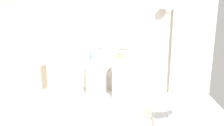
% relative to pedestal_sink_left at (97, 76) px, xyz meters
% --- Properties ---
extents(ground_plane, '(4.80, 3.60, 0.04)m').
position_rel_pedestal_sink_left_xyz_m(ground_plane, '(0.30, -1.23, -0.50)').
color(ground_plane, silver).
extents(rear_partition, '(4.80, 0.10, 2.60)m').
position_rel_pedestal_sink_left_xyz_m(rear_partition, '(0.30, 0.42, 0.82)').
color(rear_partition, beige).
rests_on(rear_partition, ground_plane).
extents(pedestal_sink_left, '(0.47, 0.47, 0.99)m').
position_rel_pedestal_sink_left_xyz_m(pedestal_sink_left, '(0.00, 0.00, 0.00)').
color(pedestal_sink_left, white).
rests_on(pedestal_sink_left, ground_plane).
extents(pedestal_sink_right, '(0.47, 0.47, 0.99)m').
position_rel_pedestal_sink_left_xyz_m(pedestal_sink_right, '(0.60, 0.00, 0.00)').
color(pedestal_sink_right, white).
rests_on(pedestal_sink_right, ground_plane).
extents(vanity_mirror_left, '(0.22, 0.03, 0.71)m').
position_rel_pedestal_sink_left_xyz_m(vanity_mirror_left, '(0.00, 0.35, 0.97)').
color(vanity_mirror_left, '#8C9EA8').
extents(vanity_mirror_right, '(0.22, 0.03, 0.71)m').
position_rel_pedestal_sink_left_xyz_m(vanity_mirror_right, '(0.60, 0.35, 0.97)').
color(vanity_mirror_right, '#8C9EA8').
extents(shower_column, '(0.49, 0.24, 2.05)m').
position_rel_pedestal_sink_left_xyz_m(shower_column, '(1.78, 0.29, 0.60)').
color(shower_column, '#B7BABF').
rests_on(shower_column, ground_plane).
extents(lounge_chair, '(1.06, 1.06, 0.65)m').
position_rel_pedestal_sink_left_xyz_m(lounge_chair, '(1.53, -1.12, -0.13)').
color(lounge_chair, '#B7BABF').
rests_on(lounge_chair, ground_plane).
extents(towel_rack, '(0.37, 0.22, 0.95)m').
position_rel_pedestal_sink_left_xyz_m(towel_rack, '(-0.96, -0.81, 0.15)').
color(towel_rack, '#B7BABF').
rests_on(towel_rack, ground_plane).
extents(area_rug, '(0.92, 0.78, 0.01)m').
position_rel_pedestal_sink_left_xyz_m(area_rug, '(0.68, -1.40, -0.47)').
color(area_rug, white).
rests_on(area_rug, ground_plane).
extents(coffee_mug, '(0.08, 0.08, 0.09)m').
position_rel_pedestal_sink_left_xyz_m(coffee_mug, '(0.91, -1.28, -0.42)').
color(coffee_mug, white).
rests_on(coffee_mug, area_rug).
extents(soap_bottle_blue, '(0.04, 0.04, 0.19)m').
position_rel_pedestal_sink_left_xyz_m(soap_bottle_blue, '(-0.11, -0.11, 0.50)').
color(soap_bottle_blue, '#4C72B7').
rests_on(soap_bottle_blue, pedestal_sink_left).
extents(soap_bottle_amber, '(0.05, 0.05, 0.14)m').
position_rel_pedestal_sink_left_xyz_m(soap_bottle_amber, '(0.50, 0.10, 0.48)').
color(soap_bottle_amber, '#C68C38').
rests_on(soap_bottle_amber, pedestal_sink_right).
extents(soap_bottle_grey, '(0.05, 0.05, 0.20)m').
position_rel_pedestal_sink_left_xyz_m(soap_bottle_grey, '(0.02, -0.14, 0.50)').
color(soap_bottle_grey, '#99999E').
rests_on(soap_bottle_grey, pedestal_sink_left).
extents(soap_bottle_clear, '(0.05, 0.05, 0.19)m').
position_rel_pedestal_sink_left_xyz_m(soap_bottle_clear, '(0.70, -0.14, 0.50)').
color(soap_bottle_clear, silver).
rests_on(soap_bottle_clear, pedestal_sink_right).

